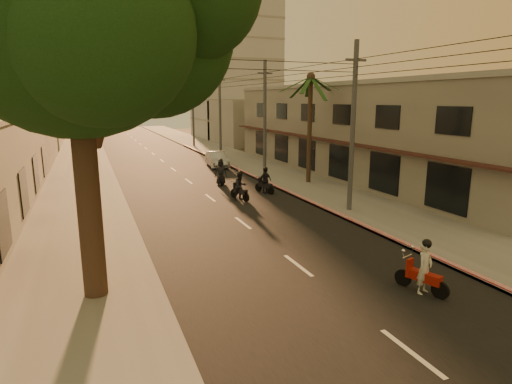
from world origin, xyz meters
TOP-DOWN VIEW (x-y plane):
  - ground at (0.00, 0.00)m, footprint 160.00×160.00m
  - road at (0.00, 20.00)m, footprint 10.00×140.00m
  - sidewalk_right at (7.50, 20.00)m, footprint 5.00×140.00m
  - sidewalk_left at (-7.50, 20.00)m, footprint 5.00×140.00m
  - curb_stripe at (5.10, 15.00)m, footprint 0.20×60.00m
  - shophouse_row at (13.95, 18.00)m, footprint 8.80×34.20m
  - distant_tower at (16.00, 56.00)m, footprint 12.10×12.10m
  - broadleaf_tree at (-6.61, 2.14)m, footprint 9.60×8.70m
  - palm_tree at (8.00, 16.00)m, footprint 5.00×5.00m
  - utility_poles at (6.20, 20.00)m, footprint 1.20×48.26m
  - filler_right at (14.00, 45.00)m, footprint 8.00×14.00m
  - filler_left_near at (-14.00, 34.00)m, footprint 8.00×14.00m
  - filler_left_far at (-14.00, 52.00)m, footprint 8.00×14.00m
  - scooter_red at (2.63, -1.48)m, footprint 0.96×1.76m
  - scooter_mid_a at (1.58, 12.82)m, footprint 1.18×1.81m
  - scooter_mid_b at (3.75, 14.05)m, footprint 1.22×1.74m
  - scooter_far_a at (1.88, 17.87)m, footprint 1.18×1.89m
  - parked_car at (4.00, 26.02)m, footprint 2.24×4.54m

SIDE VIEW (x-z plane):
  - ground at x=0.00m, z-range 0.00..0.00m
  - road at x=0.00m, z-range 0.00..0.02m
  - sidewalk_right at x=7.50m, z-range 0.00..0.12m
  - sidewalk_left at x=-7.50m, z-range 0.00..0.12m
  - curb_stripe at x=5.10m, z-range 0.00..0.20m
  - parked_car at x=4.00m, z-range 0.00..1.41m
  - scooter_red at x=2.63m, z-range -0.10..1.70m
  - scooter_mid_b at x=3.75m, z-range -0.08..1.69m
  - scooter_mid_a at x=1.58m, z-range -0.08..1.75m
  - scooter_far_a at x=1.88m, z-range -0.09..1.82m
  - filler_left_near at x=-14.00m, z-range 0.00..4.40m
  - filler_right at x=14.00m, z-range 0.00..6.00m
  - filler_left_far at x=-14.00m, z-range 0.00..7.00m
  - shophouse_row at x=13.95m, z-range 0.00..7.30m
  - utility_poles at x=6.20m, z-range 2.04..11.04m
  - palm_tree at x=8.00m, z-range 3.05..11.25m
  - broadleaf_tree at x=-6.61m, z-range 2.43..14.53m
  - distant_tower at x=16.00m, z-range 0.00..28.00m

